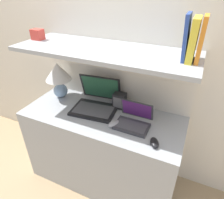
{
  "coord_description": "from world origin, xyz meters",
  "views": [
    {
      "loc": [
        0.59,
        -0.85,
        1.62
      ],
      "look_at": [
        0.09,
        0.26,
        0.88
      ],
      "focal_mm": 32.0,
      "sensor_mm": 36.0,
      "label": 1
    }
  ],
  "objects": [
    {
      "name": "table_lamp",
      "position": [
        -0.46,
        0.37,
        0.92
      ],
      "size": [
        0.22,
        0.22,
        0.32
      ],
      "color": "#7593B2",
      "rests_on": "desk"
    },
    {
      "name": "laptop_small",
      "position": [
        0.26,
        0.25,
        0.75
      ],
      "size": [
        0.24,
        0.2,
        0.17
      ],
      "color": "#333338",
      "rests_on": "desk"
    },
    {
      "name": "wall_back",
      "position": [
        0.0,
        0.58,
        1.2
      ],
      "size": [
        6.0,
        0.05,
        2.4
      ],
      "color": "silver",
      "rests_on": "ground_plane"
    },
    {
      "name": "shelf",
      "position": [
        0.0,
        0.32,
        1.21
      ],
      "size": [
        1.25,
        0.46,
        0.03
      ],
      "color": "#999EA3",
      "rests_on": "back_riser"
    },
    {
      "name": "book_orange",
      "position": [
        0.58,
        0.32,
        1.34
      ],
      "size": [
        0.02,
        0.13,
        0.25
      ],
      "color": "orange",
      "rests_on": "shelf"
    },
    {
      "name": "book_yellow",
      "position": [
        0.54,
        0.32,
        1.34
      ],
      "size": [
        0.04,
        0.16,
        0.23
      ],
      "color": "gold",
      "rests_on": "shelf"
    },
    {
      "name": "second_mouse",
      "position": [
        0.45,
        0.11,
        0.73
      ],
      "size": [
        0.09,
        0.11,
        0.03
      ],
      "color": "black",
      "rests_on": "desk"
    },
    {
      "name": "router_box",
      "position": [
        0.08,
        0.43,
        0.78
      ],
      "size": [
        0.1,
        0.08,
        0.13
      ],
      "color": "black",
      "rests_on": "desk"
    },
    {
      "name": "laptop_large",
      "position": [
        -0.09,
        0.34,
        0.76
      ],
      "size": [
        0.37,
        0.35,
        0.25
      ],
      "color": "black",
      "rests_on": "desk"
    },
    {
      "name": "computer_mouse",
      "position": [
        0.14,
        0.18,
        0.73
      ],
      "size": [
        0.09,
        0.11,
        0.03
      ],
      "color": "#99999E",
      "rests_on": "desk"
    },
    {
      "name": "desk",
      "position": [
        0.0,
        0.26,
        0.36
      ],
      "size": [
        1.25,
        0.51,
        0.71
      ],
      "color": "#999EA3",
      "rests_on": "ground_plane"
    },
    {
      "name": "back_riser",
      "position": [
        0.0,
        0.53,
        0.6
      ],
      "size": [
        1.25,
        0.04,
        1.19
      ],
      "color": "silver",
      "rests_on": "ground_plane"
    },
    {
      "name": "book_blue",
      "position": [
        0.51,
        0.32,
        1.34
      ],
      "size": [
        0.04,
        0.13,
        0.25
      ],
      "color": "#284293",
      "rests_on": "shelf"
    },
    {
      "name": "shelf_gadget",
      "position": [
        -0.56,
        0.32,
        1.26
      ],
      "size": [
        0.08,
        0.07,
        0.08
      ],
      "color": "#CC3D33",
      "rests_on": "shelf"
    },
    {
      "name": "ground_plane",
      "position": [
        0.0,
        0.0,
        0.0
      ],
      "size": [
        12.0,
        12.0,
        0.0
      ],
      "primitive_type": "plane",
      "color": "#9E8460"
    }
  ]
}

